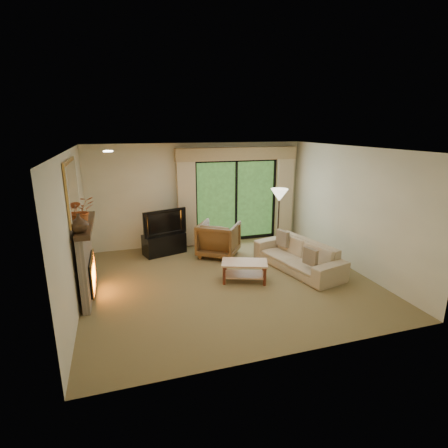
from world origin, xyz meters
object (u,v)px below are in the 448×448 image
object	(u,v)px
media_console	(164,244)
sofa	(298,256)
armchair	(219,239)
coffee_table	(244,271)

from	to	relation	value
media_console	sofa	world-z (taller)	sofa
armchair	sofa	distance (m)	1.91
armchair	coffee_table	world-z (taller)	armchair
media_console	coffee_table	world-z (taller)	media_console
sofa	coffee_table	bearing A→B (deg)	-93.81
armchair	sofa	bearing A→B (deg)	170.87
armchair	sofa	xyz separation A→B (m)	(1.39, -1.30, -0.10)
armchair	coffee_table	xyz separation A→B (m)	(0.09, -1.52, -0.21)
sofa	media_console	bearing A→B (deg)	-138.44
media_console	sofa	size ratio (longest dim) A/B	0.47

